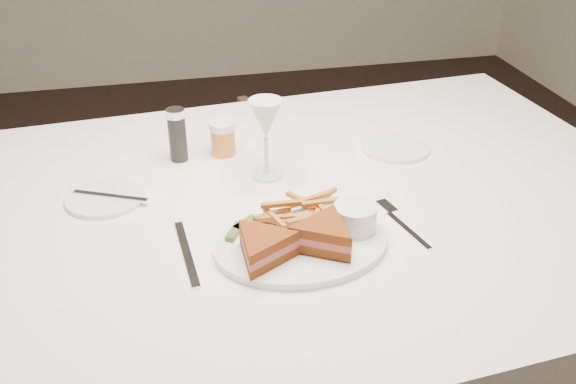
# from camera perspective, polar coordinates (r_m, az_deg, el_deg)

# --- Properties ---
(table) EXTENTS (1.69, 1.20, 0.75)m
(table) POSITION_cam_1_polar(r_m,az_deg,el_deg) (1.53, -0.42, -12.91)
(table) COLOR white
(table) RESTS_ON ground
(chair_far) EXTENTS (0.69, 0.66, 0.59)m
(chair_far) POSITION_cam_1_polar(r_m,az_deg,el_deg) (2.23, -7.40, -0.37)
(chair_far) COLOR #4E3B30
(chair_far) RESTS_ON ground
(table_setting) EXTENTS (0.82, 0.59, 0.18)m
(table_setting) POSITION_cam_1_polar(r_m,az_deg,el_deg) (1.22, -0.37, -0.96)
(table_setting) COLOR white
(table_setting) RESTS_ON table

